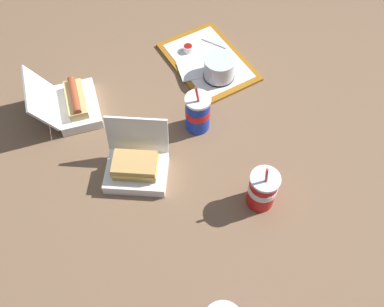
{
  "coord_description": "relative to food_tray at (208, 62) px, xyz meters",
  "views": [
    {
      "loc": [
        0.66,
        -0.39,
        1.2
      ],
      "look_at": [
        -0.0,
        -0.04,
        0.05
      ],
      "focal_mm": 40.0,
      "sensor_mm": 36.0,
      "label": 1
    }
  ],
  "objects": [
    {
      "name": "ground_plane",
      "position": [
        0.38,
        -0.23,
        -0.01
      ],
      "size": [
        3.2,
        3.2,
        0.0
      ],
      "primitive_type": "plane",
      "color": "brown"
    },
    {
      "name": "food_tray",
      "position": [
        0.0,
        0.0,
        0.0
      ],
      "size": [
        0.38,
        0.28,
        0.01
      ],
      "color": "#A56619",
      "rests_on": "ground_plane"
    },
    {
      "name": "cake_container",
      "position": [
        0.09,
        -0.0,
        0.05
      ],
      "size": [
        0.12,
        0.12,
        0.08
      ],
      "color": "black",
      "rests_on": "food_tray"
    },
    {
      "name": "ketchup_cup",
      "position": [
        -0.08,
        -0.04,
        0.02
      ],
      "size": [
        0.04,
        0.04,
        0.02
      ],
      "color": "white",
      "rests_on": "food_tray"
    },
    {
      "name": "napkin_stack",
      "position": [
        0.02,
        -0.08,
        0.01
      ],
      "size": [
        0.12,
        0.12,
        0.0
      ],
      "primitive_type": "cube",
      "rotation": [
        0.0,
        0.0,
        -0.21
      ],
      "color": "white",
      "rests_on": "food_tray"
    },
    {
      "name": "plastic_fork",
      "position": [
        -0.07,
        0.07,
        0.01
      ],
      "size": [
        0.1,
        0.07,
        0.0
      ],
      "primitive_type": "cube",
      "rotation": [
        0.0,
        0.0,
        0.58
      ],
      "color": "white",
      "rests_on": "food_tray"
    },
    {
      "name": "clamshell_hotdog_back",
      "position": [
        -0.01,
        -0.54,
        0.03
      ],
      "size": [
        0.25,
        0.25,
        0.16
      ],
      "color": "white",
      "rests_on": "ground_plane"
    },
    {
      "name": "clamshell_sandwich_left",
      "position": [
        0.33,
        -0.44,
        0.04
      ],
      "size": [
        0.25,
        0.26,
        0.18
      ],
      "color": "white",
      "rests_on": "ground_plane"
    },
    {
      "name": "soda_cup_front",
      "position": [
        0.6,
        -0.15,
        0.07
      ],
      "size": [
        0.09,
        0.09,
        0.2
      ],
      "color": "red",
      "rests_on": "ground_plane"
    },
    {
      "name": "soda_cup_center",
      "position": [
        0.25,
        -0.18,
        0.07
      ],
      "size": [
        0.09,
        0.09,
        0.21
      ],
      "color": "#1938B7",
      "rests_on": "ground_plane"
    }
  ]
}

